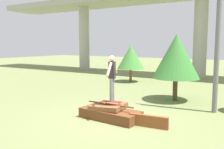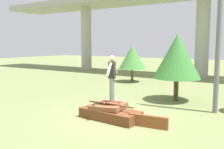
{
  "view_description": "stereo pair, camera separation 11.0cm",
  "coord_description": "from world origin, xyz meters",
  "px_view_note": "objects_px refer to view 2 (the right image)",
  "views": [
    {
      "loc": [
        4.84,
        -7.59,
        2.77
      ],
      "look_at": [
        0.06,
        0.03,
        1.67
      ],
      "focal_mm": 40.0,
      "sensor_mm": 36.0,
      "label": 1
    },
    {
      "loc": [
        4.93,
        -7.53,
        2.77
      ],
      "look_at": [
        0.06,
        0.03,
        1.67
      ],
      "focal_mm": 40.0,
      "sensor_mm": 36.0,
      "label": 2
    }
  ],
  "objects_px": {
    "skater": "(112,75)",
    "utility_pole": "(219,29)",
    "skateboard": "(112,102)",
    "tree_behind_right": "(132,57)",
    "tree_behind_left": "(177,56)"
  },
  "relations": [
    {
      "from": "skater",
      "to": "utility_pole",
      "type": "bearing_deg",
      "value": 44.76
    },
    {
      "from": "skateboard",
      "to": "tree_behind_right",
      "type": "height_order",
      "value": "tree_behind_right"
    },
    {
      "from": "tree_behind_left",
      "to": "skateboard",
      "type": "bearing_deg",
      "value": -102.86
    },
    {
      "from": "skater",
      "to": "tree_behind_left",
      "type": "distance_m",
      "value": 4.44
    },
    {
      "from": "tree_behind_left",
      "to": "skater",
      "type": "bearing_deg",
      "value": -102.86
    },
    {
      "from": "utility_pole",
      "to": "skateboard",
      "type": "bearing_deg",
      "value": -135.24
    },
    {
      "from": "tree_behind_left",
      "to": "tree_behind_right",
      "type": "distance_m",
      "value": 6.41
    },
    {
      "from": "skateboard",
      "to": "utility_pole",
      "type": "relative_size",
      "value": 0.12
    },
    {
      "from": "skateboard",
      "to": "skater",
      "type": "height_order",
      "value": "skater"
    },
    {
      "from": "skateboard",
      "to": "utility_pole",
      "type": "xyz_separation_m",
      "value": [
        3.04,
        3.01,
        2.7
      ]
    },
    {
      "from": "skateboard",
      "to": "skater",
      "type": "distance_m",
      "value": 0.99
    },
    {
      "from": "tree_behind_left",
      "to": "tree_behind_right",
      "type": "xyz_separation_m",
      "value": [
        -4.74,
        4.29,
        -0.36
      ]
    },
    {
      "from": "tree_behind_right",
      "to": "utility_pole",
      "type": "bearing_deg",
      "value": -39.35
    },
    {
      "from": "tree_behind_left",
      "to": "tree_behind_right",
      "type": "bearing_deg",
      "value": 137.84
    },
    {
      "from": "skater",
      "to": "tree_behind_right",
      "type": "distance_m",
      "value": 9.38
    }
  ]
}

